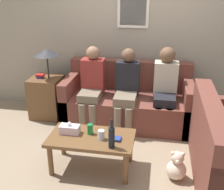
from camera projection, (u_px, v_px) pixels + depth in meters
The scene contains 14 objects.
ground_plane at pixel (123, 137), 4.03m from camera, with size 16.00×16.00×0.00m, color gray.
wall_back at pixel (133, 34), 4.44m from camera, with size 9.00×0.08×2.60m.
couch_main at pixel (128, 102), 4.39m from camera, with size 1.93×0.88×0.92m.
coffee_table at pixel (91, 141), 3.24m from camera, with size 0.98×0.54×0.42m.
side_table_with_lamp at pixel (47, 93), 4.53m from camera, with size 0.50×0.48×1.12m.
wine_bottle at pixel (112, 137), 2.96m from camera, with size 0.07×0.07×0.34m.
drinking_glass at pixel (101, 135), 3.14m from camera, with size 0.08×0.08×0.11m.
book_stack at pixel (115, 139), 3.14m from camera, with size 0.14×0.10×0.03m.
soda_can at pixel (90, 129), 3.25m from camera, with size 0.07×0.07×0.12m.
tissue_box at pixel (70, 129), 3.27m from camera, with size 0.23×0.12×0.15m.
person_left at pixel (92, 84), 4.19m from camera, with size 0.34×0.58×1.19m.
person_middle at pixel (127, 87), 4.10m from camera, with size 0.34×0.62×1.18m.
person_right at pixel (165, 86), 4.05m from camera, with size 0.34×0.58×1.22m.
teddy_bear at pixel (176, 167), 3.13m from camera, with size 0.22×0.22×0.35m.
Camera 1 is at (0.46, -3.48, 2.08)m, focal length 45.00 mm.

